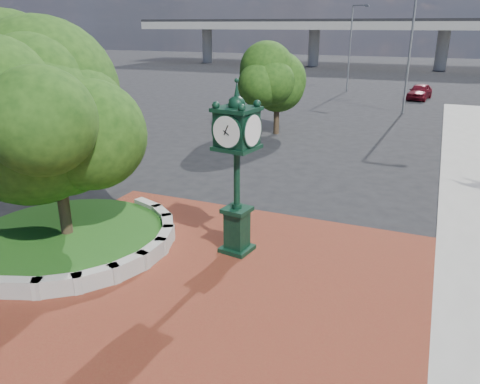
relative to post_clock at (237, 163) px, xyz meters
name	(u,v)px	position (x,y,z in m)	size (l,w,h in m)	color
ground	(207,273)	(-0.26, -1.60, -2.88)	(200.00, 200.00, 0.00)	black
plaza	(190,290)	(-0.26, -2.60, -2.86)	(12.00, 12.00, 0.04)	maroon
planter_wall	(127,248)	(-2.97, -1.60, -2.61)	(2.96, 6.77, 0.54)	#9E9B93
grass_bed	(68,238)	(-5.26, -1.60, -2.68)	(6.10, 6.10, 0.40)	#234915
overpass	(409,25)	(-0.48, 68.40, 3.67)	(90.00, 12.00, 7.50)	#9E9B93
tree_planter	(54,131)	(-5.26, -1.60, 0.85)	(5.20, 5.20, 6.33)	#38281C
tree_street	(277,83)	(-4.26, 16.40, 0.36)	(4.40, 4.40, 5.45)	#38281C
post_clock	(237,163)	(0.00, 0.00, 0.00)	(1.23, 1.23, 5.23)	black
parked_car	(420,92)	(3.48, 35.66, -2.15)	(1.72, 4.27, 1.46)	#5D0D19
street_lamp_near	(415,34)	(2.94, 27.41, 3.11)	(2.29, 0.45, 10.22)	slate
street_lamp_far	(352,42)	(-3.70, 38.49, 2.12)	(1.81, 0.91, 8.53)	slate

